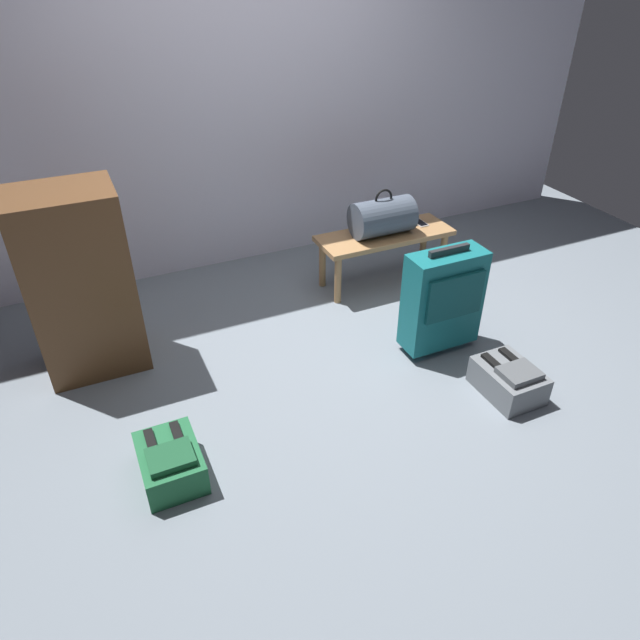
% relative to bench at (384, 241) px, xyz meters
% --- Properties ---
extents(ground_plane, '(6.60, 6.60, 0.00)m').
position_rel_bench_xyz_m(ground_plane, '(-0.71, -0.75, -0.34)').
color(ground_plane, slate).
extents(back_wall, '(6.00, 0.10, 2.80)m').
position_rel_bench_xyz_m(back_wall, '(-0.71, 0.85, 1.06)').
color(back_wall, silver).
rests_on(back_wall, ground).
extents(bench, '(1.00, 0.36, 0.40)m').
position_rel_bench_xyz_m(bench, '(0.00, 0.00, 0.00)').
color(bench, '#A87A4C').
rests_on(bench, ground).
extents(duffel_bag_slate, '(0.44, 0.26, 0.34)m').
position_rel_bench_xyz_m(duffel_bag_slate, '(-0.03, 0.00, 0.19)').
color(duffel_bag_slate, '#475160').
rests_on(duffel_bag_slate, bench).
extents(cell_phone, '(0.07, 0.14, 0.01)m').
position_rel_bench_xyz_m(cell_phone, '(0.32, 0.04, 0.07)').
color(cell_phone, silver).
rests_on(cell_phone, bench).
extents(suitcase_upright_teal, '(0.47, 0.23, 0.71)m').
position_rel_bench_xyz_m(suitcase_upright_teal, '(-0.11, -0.89, 0.03)').
color(suitcase_upright_teal, '#14666B').
rests_on(suitcase_upright_teal, ground).
extents(backpack_green, '(0.28, 0.38, 0.21)m').
position_rel_bench_xyz_m(backpack_green, '(-1.87, -1.24, -0.24)').
color(backpack_green, '#1E6038').
rests_on(backpack_green, ground).
extents(backpack_grey, '(0.28, 0.38, 0.21)m').
position_rel_bench_xyz_m(backpack_grey, '(0.01, -1.42, -0.24)').
color(backpack_grey, slate).
rests_on(backpack_grey, ground).
extents(side_cabinet, '(0.56, 0.44, 1.10)m').
position_rel_bench_xyz_m(side_cabinet, '(-2.07, -0.14, 0.21)').
color(side_cabinet, brown).
rests_on(side_cabinet, ground).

